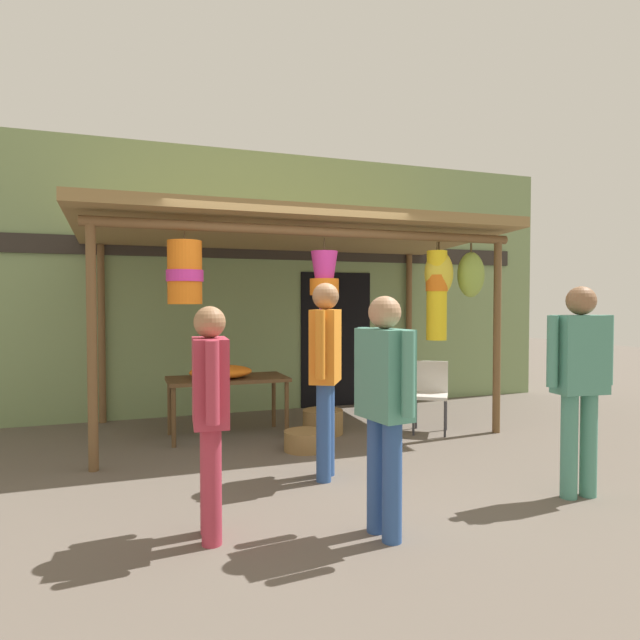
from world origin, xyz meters
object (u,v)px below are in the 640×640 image
folding_chair (431,390)px  customer_foreground (326,363)px  flower_heap_on_table (222,372)px  passerby_at_right (580,373)px  vendor_in_orange (210,403)px  display_table (227,383)px  shopper_by_bananas (384,396)px  wicker_basket_spare (323,422)px  wicker_basket_by_table (305,441)px

folding_chair → customer_foreground: bearing=-145.7°
flower_heap_on_table → passerby_at_right: (2.37, -2.84, 0.23)m
vendor_in_orange → customer_foreground: customer_foreground is taller
display_table → vendor_in_orange: bearing=-102.2°
customer_foreground → display_table: bearing=107.1°
customer_foreground → shopper_by_bananas: customer_foreground is taller
folding_chair → customer_foreground: customer_foreground is taller
shopper_by_bananas → wicker_basket_spare: bearing=78.3°
display_table → passerby_at_right: 3.73m
vendor_in_orange → customer_foreground: (1.14, 0.91, 0.13)m
wicker_basket_by_table → wicker_basket_spare: wicker_basket_spare is taller
passerby_at_right → shopper_by_bananas: bearing=-175.4°
passerby_at_right → wicker_basket_by_table: bearing=128.6°
folding_chair → customer_foreground: 2.24m
vendor_in_orange → passerby_at_right: 2.89m
wicker_basket_by_table → customer_foreground: bearing=-96.8°
wicker_basket_by_table → shopper_by_bananas: bearing=-94.2°
folding_chair → passerby_at_right: (-0.06, -2.34, 0.49)m
customer_foreground → passerby_at_right: 2.07m
customer_foreground → wicker_basket_by_table: bearing=83.2°
wicker_basket_spare → shopper_by_bananas: 2.98m
flower_heap_on_table → vendor_in_orange: vendor_in_orange is taller
display_table → wicker_basket_spare: 1.21m
wicker_basket_spare → shopper_by_bananas: size_ratio=0.30×
flower_heap_on_table → passerby_at_right: passerby_at_right is taller
folding_chair → customer_foreground: size_ratio=0.49×
folding_chair → wicker_basket_spare: size_ratio=1.76×
vendor_in_orange → shopper_by_bananas: size_ratio=0.96×
display_table → wicker_basket_spare: display_table is taller
wicker_basket_by_table → wicker_basket_spare: size_ratio=0.93×
vendor_in_orange → display_table: bearing=77.8°
folding_chair → shopper_by_bananas: bearing=-126.6°
wicker_basket_spare → passerby_at_right: size_ratio=0.28×
wicker_basket_spare → customer_foreground: bearing=-109.0°
wicker_basket_by_table → vendor_in_orange: size_ratio=0.29×
flower_heap_on_table → folding_chair: 2.49m
customer_foreground → flower_heap_on_table: bearing=110.0°
vendor_in_orange → customer_foreground: size_ratio=0.89×
display_table → customer_foreground: size_ratio=0.79×
wicker_basket_by_table → wicker_basket_spare: bearing=55.7°
customer_foreground → passerby_at_right: (1.74, -1.12, -0.03)m
flower_heap_on_table → folding_chair: size_ratio=0.84×
folding_chair → flower_heap_on_table: bearing=168.6°
wicker_basket_spare → vendor_in_orange: size_ratio=0.31×
flower_heap_on_table → vendor_in_orange: 2.68m
wicker_basket_by_table → vendor_in_orange: 2.36m
display_table → folding_chair: folding_chair is taller
flower_heap_on_table → shopper_by_bananas: shopper_by_bananas is taller
wicker_basket_by_table → shopper_by_bananas: (-0.16, -2.19, 0.84)m
display_table → passerby_at_right: bearing=-51.8°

